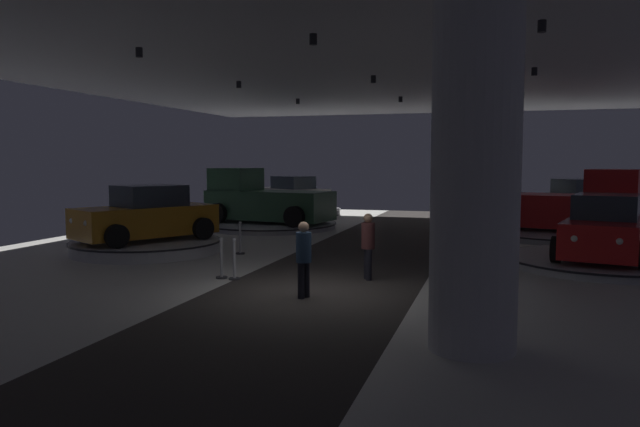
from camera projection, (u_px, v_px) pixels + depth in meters
name	position (u px, v px, depth m)	size (l,w,h in m)	color
ground	(313.00, 293.00, 13.04)	(24.00, 44.00, 0.06)	silver
ceiling_with_spotlights	(313.00, 30.00, 12.56)	(24.00, 44.00, 0.39)	silver
column_right	(475.00, 166.00, 8.86)	(1.30, 1.30, 5.50)	silver
display_platform_deep_right	(575.00, 218.00, 28.29)	(4.74, 4.74, 0.29)	#333338
display_car_deep_right	(576.00, 199.00, 28.23)	(4.39, 4.06, 1.71)	silver
display_platform_mid_right	(604.00, 262.00, 16.25)	(5.19, 5.19, 0.23)	#B7B7BC
display_car_mid_right	(605.00, 230.00, 16.20)	(3.00, 4.51, 1.71)	red
display_platform_far_right	(560.00, 233.00, 22.53)	(5.68, 5.68, 0.24)	#B7B7BC
pickup_truck_far_right	(570.00, 206.00, 22.28)	(5.65, 3.66, 2.30)	red
display_platform_deep_left	(291.00, 211.00, 32.07)	(5.25, 5.25, 0.32)	#333338
display_car_deep_left	(292.00, 194.00, 31.97)	(4.53, 3.71, 1.71)	silver
display_platform_far_left	(270.00, 225.00, 25.63)	(5.68, 5.68, 0.23)	#B7B7BC
pickup_truck_far_left	(263.00, 200.00, 25.68)	(5.59, 3.41, 2.30)	#2D5638
display_platform_mid_left	(146.00, 246.00, 18.71)	(4.59, 4.59, 0.38)	#B7B7BC
display_car_mid_left	(147.00, 216.00, 18.65)	(3.66, 4.54, 1.71)	#B77519
visitor_walking_near	(304.00, 255.00, 12.42)	(0.32, 0.32, 1.59)	black
visitor_walking_far	(368.00, 242.00, 14.35)	(0.32, 0.32, 1.59)	black
stanchion_a	(234.00, 264.00, 14.42)	(0.28, 0.28, 1.01)	#333338
stanchion_b	(240.00, 242.00, 18.39)	(0.28, 0.28, 1.01)	#333338
stanchion_c	(221.00, 263.00, 14.57)	(0.28, 0.28, 1.01)	#333338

